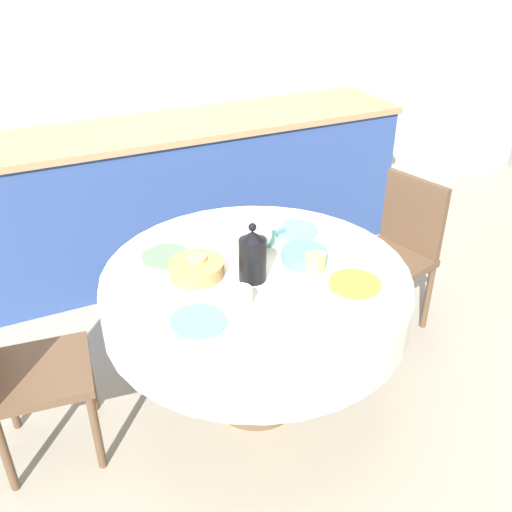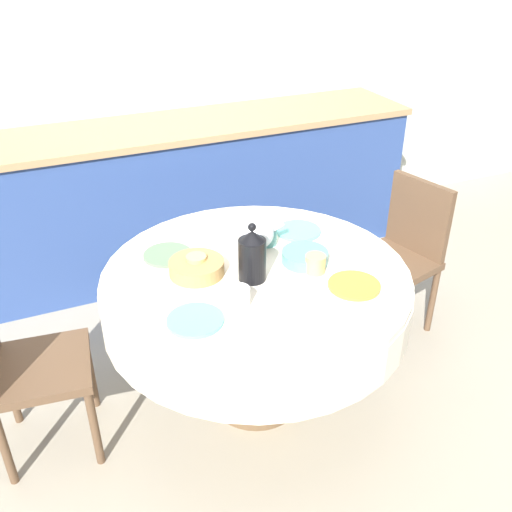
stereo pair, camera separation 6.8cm
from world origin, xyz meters
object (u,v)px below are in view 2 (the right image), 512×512
at_px(chair_right, 19,361).
at_px(teapot, 258,233).
at_px(coffee_carafe, 252,256).
at_px(chair_left, 402,250).

distance_m(chair_right, teapot, 1.14).
bearing_deg(chair_right, teapot, 99.83).
distance_m(coffee_carafe, teapot, 0.25).
distance_m(chair_left, chair_right, 1.98).
distance_m(chair_left, coffee_carafe, 1.11).
bearing_deg(teapot, chair_left, 4.68).
distance_m(chair_left, teapot, 0.95).
bearing_deg(chair_left, coffee_carafe, 91.73).
height_order(chair_left, teapot, teapot).
bearing_deg(chair_left, teapot, 80.33).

